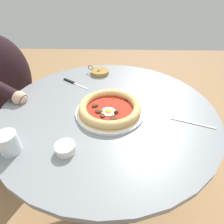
# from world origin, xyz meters

# --- Properties ---
(ground_plane) EXTENTS (6.00, 6.00, 0.02)m
(ground_plane) POSITION_xyz_m (0.00, 0.00, -0.01)
(ground_plane) COLOR #9E754C
(dining_table) EXTENTS (0.99, 0.99, 0.72)m
(dining_table) POSITION_xyz_m (0.00, 0.00, 0.57)
(dining_table) COLOR gray
(dining_table) RESTS_ON ground
(pizza_on_plate) EXTENTS (0.31, 0.31, 0.05)m
(pizza_on_plate) POSITION_xyz_m (0.01, -0.04, 0.74)
(pizza_on_plate) COLOR white
(pizza_on_plate) RESTS_ON dining_table
(water_glass) EXTENTS (0.07, 0.07, 0.08)m
(water_glass) POSITION_xyz_m (-0.32, -0.27, 0.75)
(water_glass) COLOR silver
(water_glass) RESTS_ON dining_table
(steak_knife) EXTENTS (0.16, 0.12, 0.01)m
(steak_knife) POSITION_xyz_m (-0.21, 0.23, 0.72)
(steak_knife) COLOR silver
(steak_knife) RESTS_ON dining_table
(ramekin_capers) EXTENTS (0.07, 0.07, 0.03)m
(ramekin_capers) POSITION_xyz_m (-0.13, -0.27, 0.73)
(ramekin_capers) COLOR white
(ramekin_capers) RESTS_ON dining_table
(olive_pan) EXTENTS (0.13, 0.11, 0.05)m
(olive_pan) POSITION_xyz_m (-0.07, 0.35, 0.73)
(olive_pan) COLOR olive
(olive_pan) RESTS_ON dining_table
(fork_utensil) EXTENTS (0.17, 0.07, 0.00)m
(fork_utensil) POSITION_xyz_m (0.36, -0.11, 0.72)
(fork_utensil) COLOR #BCBCC1
(fork_utensil) RESTS_ON dining_table
(diner_person) EXTENTS (0.46, 0.51, 1.14)m
(diner_person) POSITION_xyz_m (-0.65, 0.28, 0.51)
(diner_person) COLOR #282833
(diner_person) RESTS_ON ground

